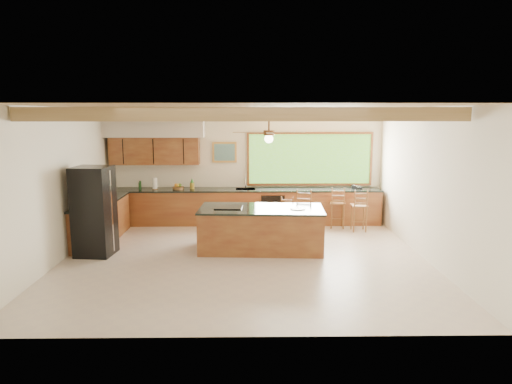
{
  "coord_description": "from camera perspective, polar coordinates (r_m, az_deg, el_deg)",
  "views": [
    {
      "loc": [
        0.11,
        -8.78,
        2.89
      ],
      "look_at": [
        0.24,
        0.8,
        1.21
      ],
      "focal_mm": 32.0,
      "sensor_mm": 36.0,
      "label": 1
    }
  ],
  "objects": [
    {
      "name": "ground",
      "position": [
        9.24,
        -1.46,
        -8.28
      ],
      "size": [
        7.2,
        7.2,
        0.0
      ],
      "primitive_type": "plane",
      "color": "beige",
      "rests_on": "ground"
    },
    {
      "name": "refrigerator",
      "position": [
        9.82,
        -19.57,
        -2.28
      ],
      "size": [
        0.78,
        0.76,
        1.82
      ],
      "rotation": [
        0.0,
        0.0,
        -0.1
      ],
      "color": "black",
      "rests_on": "ground"
    },
    {
      "name": "bar_stool_b",
      "position": [
        10.62,
        4.21,
        -2.63
      ],
      "size": [
        0.47,
        0.47,
        0.98
      ],
      "rotation": [
        0.0,
        0.0,
        -0.42
      ],
      "color": "brown",
      "rests_on": "ground"
    },
    {
      "name": "bar_stool_d",
      "position": [
        11.61,
        10.19,
        -1.45
      ],
      "size": [
        0.42,
        0.42,
        1.06
      ],
      "rotation": [
        0.0,
        0.0,
        -0.11
      ],
      "color": "brown",
      "rests_on": "ground"
    },
    {
      "name": "island",
      "position": [
        9.69,
        0.65,
        -4.61
      ],
      "size": [
        2.66,
        1.36,
        0.92
      ],
      "rotation": [
        0.0,
        0.0,
        -0.06
      ],
      "color": "brown",
      "rests_on": "ground"
    },
    {
      "name": "room_shell",
      "position": [
        9.46,
        -2.5,
        5.83
      ],
      "size": [
        7.27,
        6.54,
        3.02
      ],
      "color": "silver",
      "rests_on": "ground"
    },
    {
      "name": "bar_stool_c",
      "position": [
        11.38,
        12.85,
        -1.78
      ],
      "size": [
        0.39,
        0.39,
        1.06
      ],
      "rotation": [
        0.0,
        0.0,
        -0.03
      ],
      "color": "brown",
      "rests_on": "ground"
    },
    {
      "name": "bar_stool_a",
      "position": [
        10.76,
        6.18,
        -2.01
      ],
      "size": [
        0.5,
        0.5,
        1.14
      ],
      "rotation": [
        0.0,
        0.0,
        -0.27
      ],
      "color": "brown",
      "rests_on": "ground"
    },
    {
      "name": "counter_run",
      "position": [
        11.59,
        -5.38,
        -2.18
      ],
      "size": [
        7.12,
        3.1,
        1.23
      ],
      "color": "brown",
      "rests_on": "ground"
    }
  ]
}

